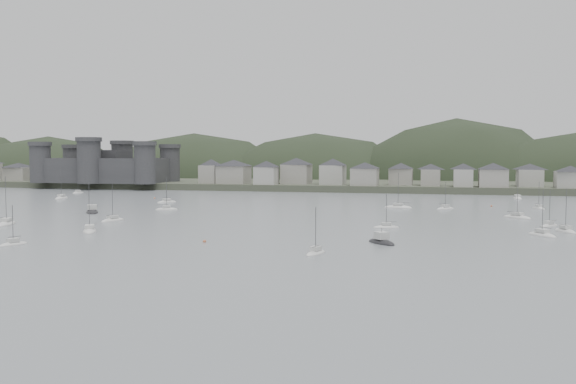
# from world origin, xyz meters

# --- Properties ---
(ground) EXTENTS (900.00, 900.00, 0.00)m
(ground) POSITION_xyz_m (0.00, 0.00, 0.00)
(ground) COLOR slate
(ground) RESTS_ON ground
(far_shore_land) EXTENTS (900.00, 250.00, 3.00)m
(far_shore_land) POSITION_xyz_m (0.00, 295.00, 1.50)
(far_shore_land) COLOR #383D2D
(far_shore_land) RESTS_ON ground
(forested_ridge) EXTENTS (851.55, 103.94, 102.57)m
(forested_ridge) POSITION_xyz_m (4.83, 269.40, -11.28)
(forested_ridge) COLOR black
(forested_ridge) RESTS_ON ground
(castle) EXTENTS (66.00, 43.00, 20.00)m
(castle) POSITION_xyz_m (-120.00, 179.80, 10.96)
(castle) COLOR #353538
(castle) RESTS_ON far_shore_land
(waterfront_town) EXTENTS (451.48, 28.46, 12.92)m
(waterfront_town) POSITION_xyz_m (50.59, 183.34, 8.66)
(waterfront_town) COLOR gray
(waterfront_town) RESTS_ON far_shore_land
(moored_fleet) EXTENTS (209.48, 177.52, 13.18)m
(moored_fleet) POSITION_xyz_m (-11.30, 57.42, 0.18)
(moored_fleet) COLOR silver
(moored_fleet) RESTS_ON ground
(motor_launch_near) EXTENTS (7.21, 7.82, 3.88)m
(motor_launch_near) POSITION_xyz_m (33.46, 15.97, 0.29)
(motor_launch_near) COLOR black
(motor_launch_near) RESTS_ON ground
(motor_launch_far) EXTENTS (7.79, 9.51, 4.17)m
(motor_launch_far) POSITION_xyz_m (-55.22, 58.89, 0.28)
(motor_launch_far) COLOR black
(motor_launch_far) RESTS_ON ground
(mooring_buoys) EXTENTS (190.76, 109.15, 0.70)m
(mooring_buoys) POSITION_xyz_m (2.70, 60.18, 0.15)
(mooring_buoys) COLOR #C36841
(mooring_buoys) RESTS_ON ground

